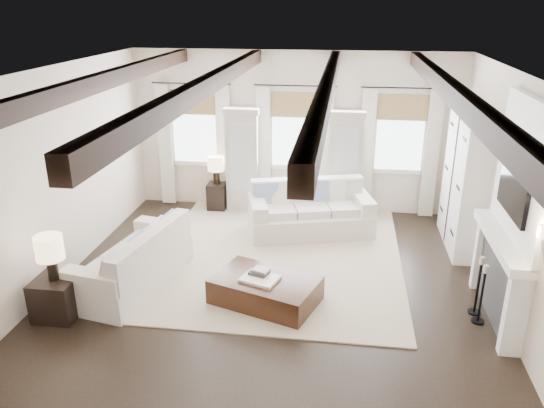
# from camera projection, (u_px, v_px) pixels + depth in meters

# --- Properties ---
(ground) EXTENTS (7.50, 7.50, 0.00)m
(ground) POSITION_uv_depth(u_px,v_px,m) (268.00, 300.00, 7.70)
(ground) COLOR black
(ground) RESTS_ON ground
(room_shell) EXTENTS (6.54, 7.54, 3.22)m
(room_shell) POSITION_uv_depth(u_px,v_px,m) (327.00, 160.00, 7.75)
(room_shell) COLOR beige
(room_shell) RESTS_ON ground
(area_rug) EXTENTS (4.11, 4.84, 0.02)m
(area_rug) POSITION_uv_depth(u_px,v_px,m) (278.00, 253.00, 9.10)
(area_rug) COLOR #BCAF95
(area_rug) RESTS_ON ground
(sofa_back) EXTENTS (2.41, 1.56, 0.95)m
(sofa_back) POSITION_uv_depth(u_px,v_px,m) (310.00, 212.00, 9.86)
(sofa_back) COLOR silver
(sofa_back) RESTS_ON ground
(sofa_left) EXTENTS (1.34, 2.27, 0.91)m
(sofa_left) POSITION_uv_depth(u_px,v_px,m) (136.00, 263.00, 7.99)
(sofa_left) COLOR silver
(sofa_left) RESTS_ON ground
(ottoman) EXTENTS (1.67, 1.33, 0.38)m
(ottoman) POSITION_uv_depth(u_px,v_px,m) (266.00, 290.00, 7.58)
(ottoman) COLOR black
(ottoman) RESTS_ON ground
(tray) EXTENTS (0.60, 0.52, 0.04)m
(tray) POSITION_uv_depth(u_px,v_px,m) (260.00, 279.00, 7.47)
(tray) COLOR white
(tray) RESTS_ON ottoman
(book_lower) EXTENTS (0.31, 0.27, 0.04)m
(book_lower) POSITION_uv_depth(u_px,v_px,m) (259.00, 273.00, 7.56)
(book_lower) COLOR #262628
(book_lower) RESTS_ON tray
(book_upper) EXTENTS (0.26, 0.23, 0.03)m
(book_upper) POSITION_uv_depth(u_px,v_px,m) (261.00, 270.00, 7.56)
(book_upper) COLOR beige
(book_upper) RESTS_ON book_lower
(side_table_front) EXTENTS (0.56, 0.56, 0.56)m
(side_table_front) POSITION_uv_depth(u_px,v_px,m) (57.00, 297.00, 7.23)
(side_table_front) COLOR black
(side_table_front) RESTS_ON ground
(lamp_front) EXTENTS (0.37, 0.37, 0.64)m
(lamp_front) POSITION_uv_depth(u_px,v_px,m) (49.00, 250.00, 6.97)
(lamp_front) COLOR black
(lamp_front) RESTS_ON side_table_front
(side_table_back) EXTENTS (0.38, 0.38, 0.56)m
(side_table_back) POSITION_uv_depth(u_px,v_px,m) (217.00, 196.00, 10.96)
(side_table_back) COLOR black
(side_table_back) RESTS_ON ground
(lamp_back) EXTENTS (0.34, 0.34, 0.58)m
(lamp_back) POSITION_uv_depth(u_px,v_px,m) (216.00, 165.00, 10.72)
(lamp_back) COLOR black
(lamp_back) RESTS_ON side_table_back
(candlestick_near) EXTENTS (0.17, 0.17, 0.86)m
(candlestick_near) POSITION_uv_depth(u_px,v_px,m) (481.00, 299.00, 7.05)
(candlestick_near) COLOR black
(candlestick_near) RESTS_ON ground
(candlestick_far) EXTENTS (0.18, 0.18, 0.87)m
(candlestick_far) POSITION_uv_depth(u_px,v_px,m) (478.00, 290.00, 7.26)
(candlestick_far) COLOR black
(candlestick_far) RESTS_ON ground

